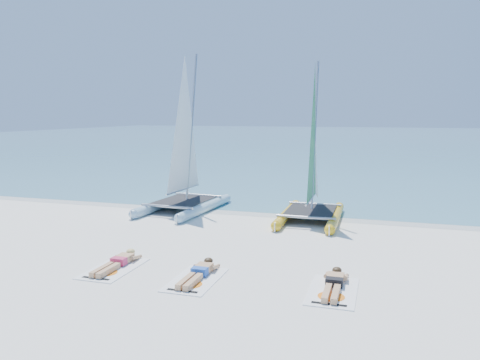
# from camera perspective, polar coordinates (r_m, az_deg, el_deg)

# --- Properties ---
(ground) EXTENTS (140.00, 140.00, 0.00)m
(ground) POSITION_cam_1_polar(r_m,az_deg,el_deg) (12.67, -1.52, -9.17)
(ground) COLOR silver
(ground) RESTS_ON ground
(sea) EXTENTS (140.00, 115.00, 0.01)m
(sea) POSITION_cam_1_polar(r_m,az_deg,el_deg) (74.65, 14.15, 5.00)
(sea) COLOR #69A2B0
(sea) RESTS_ON ground
(wet_sand_strip) EXTENTS (140.00, 1.40, 0.01)m
(wet_sand_strip) POSITION_cam_1_polar(r_m,az_deg,el_deg) (17.80, 4.15, -4.09)
(wet_sand_strip) COLOR silver
(wet_sand_strip) RESTS_ON ground
(catamaran_blue) EXTENTS (2.57, 4.79, 6.32)m
(catamaran_blue) POSITION_cam_1_polar(r_m,az_deg,el_deg) (18.29, -6.79, 2.18)
(catamaran_blue) COLOR #A8CBDD
(catamaran_blue) RESTS_ON ground
(catamaran_yellow) EXTENTS (2.10, 4.60, 5.84)m
(catamaran_yellow) POSITION_cam_1_polar(r_m,az_deg,el_deg) (16.98, 8.92, 1.52)
(catamaran_yellow) COLOR yellow
(catamaran_yellow) RESTS_ON ground
(towel_a) EXTENTS (1.00, 1.85, 0.02)m
(towel_a) POSITION_cam_1_polar(r_m,az_deg,el_deg) (12.02, -15.14, -10.37)
(towel_a) COLOR white
(towel_a) RESTS_ON ground
(sunbather_a) EXTENTS (0.37, 1.73, 0.26)m
(sunbather_a) POSITION_cam_1_polar(r_m,az_deg,el_deg) (12.14, -14.67, -9.63)
(sunbather_a) COLOR tan
(sunbather_a) RESTS_ON towel_a
(towel_b) EXTENTS (1.00, 1.85, 0.02)m
(towel_b) POSITION_cam_1_polar(r_m,az_deg,el_deg) (10.95, -5.41, -11.98)
(towel_b) COLOR white
(towel_b) RESTS_ON ground
(sunbather_b) EXTENTS (0.37, 1.73, 0.26)m
(sunbather_b) POSITION_cam_1_polar(r_m,az_deg,el_deg) (11.08, -5.03, -11.13)
(sunbather_b) COLOR tan
(sunbather_b) RESTS_ON towel_b
(towel_c) EXTENTS (1.00, 1.85, 0.02)m
(towel_c) POSITION_cam_1_polar(r_m,az_deg,el_deg) (10.44, 11.26, -13.13)
(towel_c) COLOR white
(towel_c) RESTS_ON ground
(sunbather_c) EXTENTS (0.37, 1.73, 0.26)m
(sunbather_c) POSITION_cam_1_polar(r_m,az_deg,el_deg) (10.58, 11.39, -12.21)
(sunbather_c) COLOR tan
(sunbather_c) RESTS_ON towel_c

